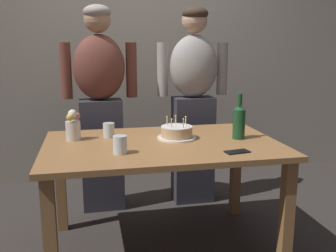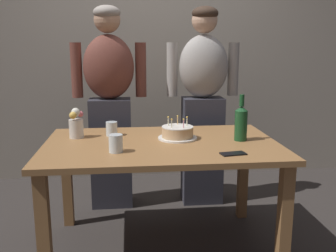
% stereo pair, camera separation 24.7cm
% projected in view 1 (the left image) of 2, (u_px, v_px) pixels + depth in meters
% --- Properties ---
extents(ground_plane, '(10.00, 10.00, 0.00)m').
position_uv_depth(ground_plane, '(162.00, 247.00, 2.61)').
color(ground_plane, '#332D2B').
extents(back_wall, '(5.20, 0.10, 2.60)m').
position_uv_depth(back_wall, '(133.00, 50.00, 3.82)').
color(back_wall, '#9E9384').
rests_on(back_wall, ground_plane).
extents(dining_table, '(1.50, 0.96, 0.74)m').
position_uv_depth(dining_table, '(162.00, 157.00, 2.47)').
color(dining_table, olive).
rests_on(dining_table, ground_plane).
extents(birthday_cake, '(0.26, 0.26, 0.15)m').
position_uv_depth(birthday_cake, '(177.00, 133.00, 2.55)').
color(birthday_cake, white).
rests_on(birthday_cake, dining_table).
extents(water_glass_near, '(0.08, 0.08, 0.10)m').
position_uv_depth(water_glass_near, '(109.00, 130.00, 2.59)').
color(water_glass_near, silver).
rests_on(water_glass_near, dining_table).
extents(water_glass_far, '(0.08, 0.08, 0.11)m').
position_uv_depth(water_glass_far, '(120.00, 145.00, 2.19)').
color(water_glass_far, silver).
rests_on(water_glass_far, dining_table).
extents(wine_bottle, '(0.08, 0.08, 0.30)m').
position_uv_depth(wine_bottle, '(239.00, 121.00, 2.53)').
color(wine_bottle, '#194723').
rests_on(wine_bottle, dining_table).
extents(cell_phone, '(0.15, 0.10, 0.01)m').
position_uv_depth(cell_phone, '(237.00, 152.00, 2.23)').
color(cell_phone, black).
rests_on(cell_phone, dining_table).
extents(flower_vase, '(0.10, 0.10, 0.20)m').
position_uv_depth(flower_vase, '(73.00, 127.00, 2.50)').
color(flower_vase, silver).
rests_on(flower_vase, dining_table).
extents(person_man_bearded, '(0.61, 0.27, 1.66)m').
position_uv_depth(person_man_bearded, '(101.00, 106.00, 3.09)').
color(person_man_bearded, '#33333D').
rests_on(person_man_bearded, ground_plane).
extents(person_woman_cardigan, '(0.61, 0.27, 1.66)m').
position_uv_depth(person_woman_cardigan, '(193.00, 103.00, 3.24)').
color(person_woman_cardigan, '#33333D').
rests_on(person_woman_cardigan, ground_plane).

